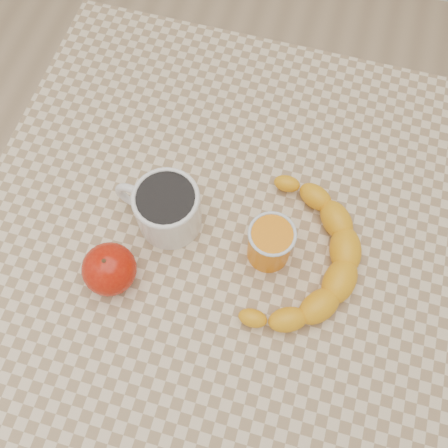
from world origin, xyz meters
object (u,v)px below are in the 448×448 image
(banana, at_px, (300,258))
(table, at_px, (224,248))
(apple, at_px, (109,269))
(coffee_mug, at_px, (166,207))
(orange_juice_glass, at_px, (270,243))

(banana, bearing_deg, table, 178.75)
(table, xyz_separation_m, banana, (0.12, -0.02, 0.11))
(apple, bearing_deg, coffee_mug, 65.74)
(table, distance_m, apple, 0.22)
(coffee_mug, height_order, banana, coffee_mug)
(coffee_mug, relative_size, orange_juice_glass, 1.79)
(banana, bearing_deg, apple, -150.16)
(table, bearing_deg, apple, -139.01)
(coffee_mug, xyz_separation_m, banana, (0.21, -0.02, -0.02))
(orange_juice_glass, bearing_deg, coffee_mug, 175.81)
(orange_juice_glass, bearing_deg, banana, -4.15)
(orange_juice_glass, relative_size, apple, 0.78)
(table, distance_m, coffee_mug, 0.16)
(coffee_mug, bearing_deg, table, 5.51)
(banana, bearing_deg, orange_juice_glass, -174.46)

